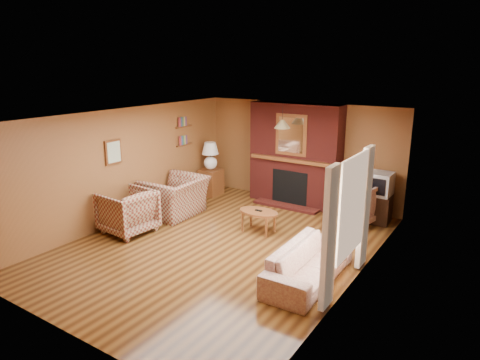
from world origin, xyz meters
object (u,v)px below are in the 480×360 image
Objects in this scene: floral_sofa at (309,263)px; floral_armchair at (357,201)px; coffee_table at (259,214)px; table_lamp at (210,154)px; plaid_armchair at (128,211)px; side_table at (211,182)px; crt_tv at (379,184)px; fireplace at (295,155)px; tv_stand at (377,208)px; plaid_loveseat at (175,197)px.

floral_sofa is 2.02× the size of floral_armchair.
table_lamp is (-2.32, 1.50, 0.67)m from coffee_table.
plaid_armchair reaches higher than side_table.
table_lamp is 1.32× the size of crt_tv.
fireplace reaches higher than tv_stand.
fireplace is at bearing 14.29° from table_lamp.
floral_armchair is 1.46× the size of side_table.
crt_tv is at bearing 115.15° from plaid_loveseat.
table_lamp is (-3.76, -0.22, 0.61)m from floral_armchair.
plaid_loveseat is 3.91m from floral_sofa.
tv_stand is 0.55m from crt_tv.
tv_stand is at bearing -151.61° from floral_armchair.
fireplace is at bearing 154.96° from plaid_armchair.
crt_tv is at bearing 4.74° from table_lamp.
fireplace reaches higher than coffee_table.
plaid_armchair is at bearing -140.58° from crt_tv.
floral_armchair is (3.61, 3.16, 0.01)m from plaid_armchair.
plaid_loveseat is 1.68m from side_table.
plaid_armchair reaches higher than coffee_table.
crt_tv is at bearing 133.65° from plaid_armchair.
side_table reaches higher than floral_sofa.
floral_armchair is 1.38× the size of table_lamp.
crt_tv reaches higher than tv_stand.
floral_armchair is at bearing 116.12° from plaid_loveseat.
tv_stand is (4.15, 0.35, -0.03)m from side_table.
fireplace is 2.24m from tv_stand.
floral_armchair reaches higher than plaid_armchair.
tv_stand is 1.15× the size of crt_tv.
floral_sofa is 4.93m from table_lamp.
table_lamp reaches higher than side_table.
table_lamp reaches higher than plaid_loveseat.
floral_armchair is 1.83× the size of crt_tv.
fireplace is at bearing 28.93° from floral_sofa.
plaid_loveseat is 3.98m from floral_armchair.
fireplace is at bearing 96.30° from coffee_table.
table_lamp is at bearing -165.71° from fireplace.
plaid_armchair is 1.36× the size of table_lamp.
table_lamp reaches higher than crt_tv.
plaid_armchair is at bearing -87.08° from side_table.
plaid_loveseat is 1.96× the size of side_table.
floral_armchair is at bearing 135.48° from plaid_armchair.
fireplace is at bearing 174.70° from crt_tv.
plaid_loveseat is 4.39m from tv_stand.
floral_sofa is 3.13m from tv_stand.
tv_stand is at bearing 4.82° from side_table.
coffee_table is (-1.43, -1.72, -0.06)m from floral_armchair.
tv_stand is (0.15, 3.12, 0.02)m from floral_sofa.
coffee_table is (2.07, 0.16, -0.04)m from plaid_loveseat.
fireplace is 2.47× the size of floral_armchair.
fireplace is 3.94× the size of tv_stand.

